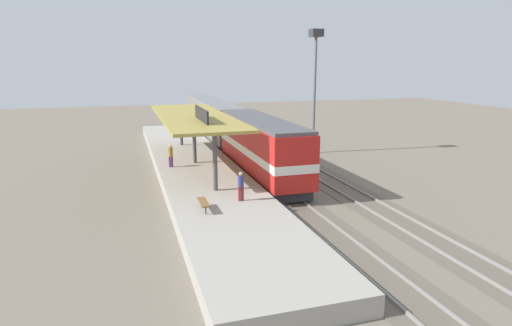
# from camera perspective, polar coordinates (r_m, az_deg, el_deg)

# --- Properties ---
(ground_plane) EXTENTS (120.00, 120.00, 0.00)m
(ground_plane) POSITION_cam_1_polar(r_m,az_deg,el_deg) (36.62, 2.27, -0.64)
(ground_plane) COLOR #706656
(track_near) EXTENTS (3.20, 110.00, 0.16)m
(track_near) POSITION_cam_1_polar(r_m,az_deg,el_deg) (36.02, -0.73, -0.81)
(track_near) COLOR #5F5649
(track_near) RESTS_ON ground
(track_far) EXTENTS (3.20, 110.00, 0.16)m
(track_far) POSITION_cam_1_polar(r_m,az_deg,el_deg) (37.53, 6.03, -0.32)
(track_far) COLOR #5F5649
(track_far) RESTS_ON ground
(platform) EXTENTS (6.00, 44.00, 0.90)m
(platform) POSITION_cam_1_polar(r_m,az_deg,el_deg) (34.95, -7.99, -0.67)
(platform) COLOR #9E998E
(platform) RESTS_ON ground
(station_canopy) EXTENTS (5.20, 18.00, 4.70)m
(station_canopy) POSITION_cam_1_polar(r_m,az_deg,el_deg) (34.13, -8.18, 5.97)
(station_canopy) COLOR #47474C
(station_canopy) RESTS_ON platform
(platform_bench) EXTENTS (0.44, 1.70, 0.50)m
(platform_bench) POSITION_cam_1_polar(r_m,az_deg,el_deg) (23.55, -6.93, -5.16)
(platform_bench) COLOR #333338
(platform_bench) RESTS_ON platform
(locomotive) EXTENTS (2.93, 14.43, 4.44)m
(locomotive) POSITION_cam_1_polar(r_m,az_deg,el_deg) (32.81, 0.67, 2.07)
(locomotive) COLOR #28282D
(locomotive) RESTS_ON track_near
(passenger_carriage_single) EXTENTS (2.90, 20.00, 4.24)m
(passenger_carriage_single) POSITION_cam_1_polar(r_m,az_deg,el_deg) (50.07, -5.62, 5.71)
(passenger_carriage_single) COLOR #28282D
(passenger_carriage_single) RESTS_ON track_near
(light_mast) EXTENTS (1.10, 1.10, 11.70)m
(light_mast) POSITION_cam_1_polar(r_m,az_deg,el_deg) (42.23, 7.79, 12.58)
(light_mast) COLOR slate
(light_mast) RESTS_ON ground
(person_waiting) EXTENTS (0.34, 0.34, 1.71)m
(person_waiting) POSITION_cam_1_polar(r_m,az_deg,el_deg) (24.84, -2.00, -2.87)
(person_waiting) COLOR maroon
(person_waiting) RESTS_ON platform
(person_walking) EXTENTS (0.34, 0.34, 1.71)m
(person_walking) POSITION_cam_1_polar(r_m,az_deg,el_deg) (33.50, -11.16, 1.07)
(person_walking) COLOR #663375
(person_walking) RESTS_ON platform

